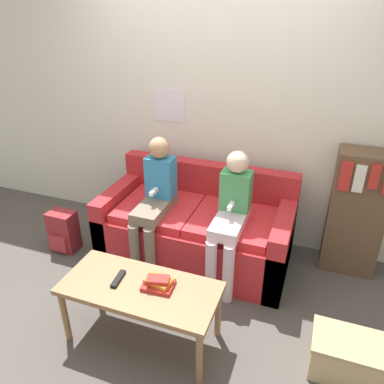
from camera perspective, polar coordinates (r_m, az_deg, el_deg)
ground_plane at (r=3.21m, az=-2.53°, el=-14.80°), size 10.00×10.00×0.00m
wall_back at (r=3.46m, az=3.79°, el=13.07°), size 8.00×0.06×2.60m
couch at (r=3.42m, az=0.76°, el=-5.60°), size 1.66×0.83×0.81m
coffee_table at (r=2.61m, az=-7.89°, el=-14.91°), size 1.06×0.48×0.46m
person_left at (r=3.19m, az=-5.64°, el=-0.77°), size 0.24×0.57×1.15m
person_right at (r=2.99m, az=5.95°, el=-3.20°), size 0.24×0.57×1.11m
tv_remote at (r=2.64m, az=-11.18°, el=-12.85°), size 0.06×0.17×0.02m
book_stack at (r=2.53m, az=-5.15°, el=-13.61°), size 0.21×0.17×0.08m
bookshelf at (r=3.44m, az=23.73°, el=-2.89°), size 0.44×0.31×1.10m
storage_box at (r=2.76m, az=22.54°, el=-22.15°), size 0.45×0.31×0.28m
backpack at (r=3.75m, az=-18.99°, el=-5.71°), size 0.25×0.20×0.40m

